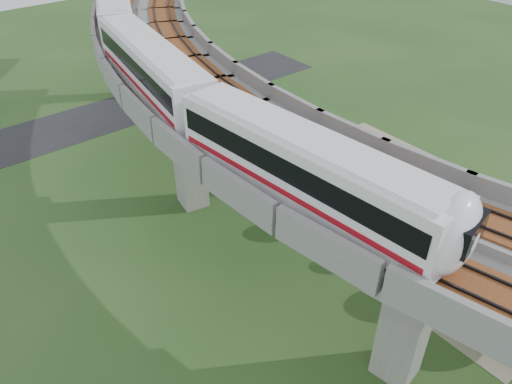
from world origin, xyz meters
The scene contains 15 objects.
ground centered at (0.00, 0.00, 0.00)m, with size 160.00×160.00×0.00m, color #24491D.
dirt_lot centered at (14.00, -2.00, 0.02)m, with size 18.00×26.00×0.04m, color gray.
asphalt_road centered at (0.00, 30.00, 0.01)m, with size 60.00×8.00×0.03m, color #232326.
viaduct centered at (3.84, 0.00, 9.05)m, with size 19.58×73.98×11.40m.
metro_train centered at (2.68, 16.53, 12.31)m, with size 20.93×58.86×3.64m.
fence centered at (9.75, 0.00, 0.75)m, with size 3.87×38.73×1.50m.
tree_0 centered at (12.40, 23.40, 2.02)m, with size 2.75×2.75×3.19m.
tree_1 centered at (9.34, 16.55, 1.70)m, with size 2.45×2.45×2.74m.
tree_2 centered at (8.00, 12.26, 1.94)m, with size 3.16×3.16×3.29m.
tree_3 centered at (7.60, 8.23, 2.15)m, with size 2.70×2.70×3.30m.
tree_4 centered at (7.08, 1.08, 2.46)m, with size 2.38×2.38×3.47m.
tree_5 centered at (7.39, -4.07, 2.00)m, with size 1.80×1.80×2.78m.
tree_6 centered at (7.82, -9.04, 2.19)m, with size 3.15×3.15×3.53m.
car_red centered at (15.50, -2.77, 0.65)m, with size 1.29×3.70×1.22m, color #B51910.
car_dark centered at (12.71, 4.68, 0.71)m, with size 1.89×4.64×1.35m, color black.
Camera 1 is at (-16.18, -18.96, 24.80)m, focal length 35.00 mm.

